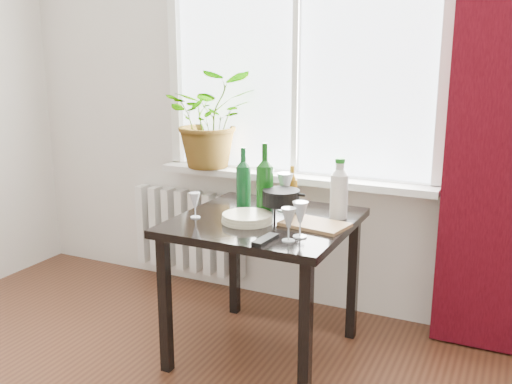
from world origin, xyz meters
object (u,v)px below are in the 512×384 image
at_px(wineglass_back_center, 285,191).
at_px(tv_remote, 265,240).
at_px(cleaning_bottle, 339,188).
at_px(wineglass_front_right, 300,219).
at_px(wine_bottle_left, 243,177).
at_px(plate_stack, 247,218).
at_px(wineglass_far_right, 289,224).
at_px(wineglass_back_left, 268,185).
at_px(radiator, 189,231).
at_px(fondue_pot, 281,204).
at_px(bottle_amber, 292,188).
at_px(wine_bottle_right, 265,178).
at_px(wineglass_front_left, 195,205).
at_px(potted_plant, 211,119).
at_px(table, 265,236).
at_px(cutting_board, 315,224).

relative_size(wineglass_back_center, tv_remote, 1.25).
distance_m(cleaning_bottle, wineglass_front_right, 0.39).
xyz_separation_m(wine_bottle_left, plate_stack, (0.14, -0.23, -0.14)).
bearing_deg(wineglass_far_right, wineglass_back_left, 121.61).
bearing_deg(tv_remote, wine_bottle_left, 131.65).
distance_m(radiator, wineglass_back_left, 0.88).
bearing_deg(plate_stack, fondue_pot, 47.82).
height_order(bottle_amber, fondue_pot, bottle_amber).
height_order(wine_bottle_right, wineglass_back_center, wine_bottle_right).
bearing_deg(wineglass_front_left, fondue_pot, 24.79).
relative_size(wineglass_back_left, wineglass_front_left, 1.34).
distance_m(radiator, potted_plant, 0.80).
distance_m(table, cleaning_bottle, 0.45).
xyz_separation_m(bottle_amber, fondue_pot, (0.01, -0.18, -0.04)).
xyz_separation_m(wineglass_back_left, wineglass_front_left, (-0.18, -0.49, -0.02)).
height_order(bottle_amber, cutting_board, bottle_amber).
xyz_separation_m(wineglass_front_left, cutting_board, (0.59, 0.12, -0.06)).
height_order(tv_remote, cutting_board, tv_remote).
xyz_separation_m(plate_stack, cutting_board, (0.32, 0.08, -0.01)).
relative_size(wineglass_back_left, plate_stack, 0.69).
distance_m(radiator, wineglass_front_left, 1.03).
relative_size(wine_bottle_right, wineglass_back_left, 2.13).
relative_size(cleaning_bottle, wineglass_back_center, 1.50).
distance_m(potted_plant, wineglass_front_left, 0.86).
height_order(wine_bottle_left, wineglass_back_center, wine_bottle_left).
height_order(wineglass_back_center, wineglass_front_left, wineglass_back_center).
height_order(potted_plant, wineglass_front_right, potted_plant).
distance_m(wine_bottle_right, cutting_board, 0.37).
height_order(wineglass_front_right, plate_stack, wineglass_front_right).
relative_size(wineglass_back_center, plate_stack, 0.81).
distance_m(wine_bottle_left, wineglass_back_left, 0.22).
bearing_deg(wineglass_front_left, wine_bottle_left, 65.06).
bearing_deg(wineglass_front_left, table, 23.32).
bearing_deg(wineglass_back_center, cleaning_bottle, -2.22).
bearing_deg(potted_plant, bottle_amber, -27.84).
bearing_deg(plate_stack, table, 60.88).
height_order(wineglass_far_right, fondue_pot, wineglass_far_right).
bearing_deg(wine_bottle_right, wineglass_back_center, 55.47).
relative_size(table, wineglass_back_left, 4.82).
bearing_deg(wineglass_front_right, wineglass_front_left, 173.67).
xyz_separation_m(table, potted_plant, (-0.64, 0.58, 0.50)).
height_order(radiator, wine_bottle_left, wine_bottle_left).
relative_size(wineglass_back_center, wineglass_back_left, 1.17).
xyz_separation_m(table, plate_stack, (-0.05, -0.09, 0.11)).
height_order(bottle_amber, wineglass_far_right, bottle_amber).
bearing_deg(potted_plant, wineglass_far_right, -44.46).
relative_size(radiator, wine_bottle_left, 2.42).
distance_m(wine_bottle_left, wineglass_front_left, 0.33).
height_order(radiator, tv_remote, tv_remote).
height_order(wineglass_front_right, tv_remote, wineglass_front_right).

